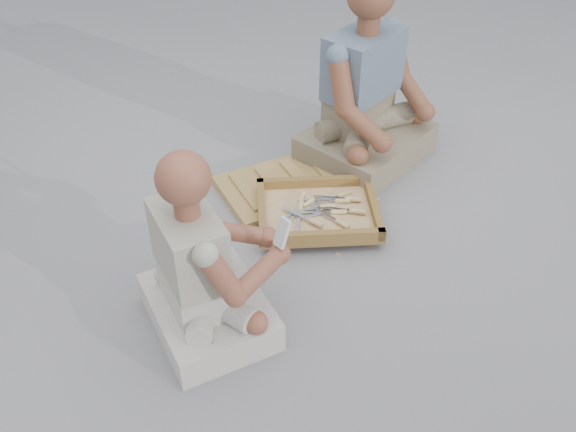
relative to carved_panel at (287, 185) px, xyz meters
name	(u,v)px	position (x,y,z in m)	size (l,w,h in m)	color
ground	(325,278)	(-0.11, -0.64, -0.02)	(60.00, 60.00, 0.00)	gray
carved_panel	(287,185)	(0.00, 0.00, 0.00)	(0.63, 0.42, 0.04)	olive
tool_tray	(318,212)	(0.02, -0.30, 0.05)	(0.66, 0.59, 0.07)	brown
chisel_0	(339,222)	(0.06, -0.42, 0.06)	(0.10, 0.21, 0.02)	silver
chisel_1	(305,205)	(-0.02, -0.24, 0.05)	(0.21, 0.10, 0.02)	silver
chisel_2	(340,196)	(0.17, -0.24, 0.05)	(0.22, 0.03, 0.02)	silver
chisel_3	(353,211)	(0.16, -0.38, 0.06)	(0.19, 0.14, 0.02)	silver
chisel_4	(300,209)	(-0.05, -0.26, 0.06)	(0.13, 0.20, 0.02)	silver
chisel_5	(312,221)	(-0.05, -0.37, 0.06)	(0.12, 0.20, 0.02)	silver
chisel_6	(301,200)	(-0.02, -0.20, 0.05)	(0.16, 0.18, 0.02)	silver
chisel_7	(348,199)	(0.18, -0.29, 0.06)	(0.20, 0.13, 0.02)	silver
chisel_8	(334,212)	(0.08, -0.34, 0.05)	(0.21, 0.10, 0.02)	silver
chisel_9	(339,210)	(0.11, -0.33, 0.05)	(0.22, 0.04, 0.02)	silver
chisel_10	(338,201)	(0.14, -0.27, 0.05)	(0.20, 0.12, 0.02)	silver
chisel_11	(323,207)	(0.05, -0.29, 0.06)	(0.22, 0.06, 0.02)	silver
wood_chip_0	(349,175)	(0.33, -0.02, -0.02)	(0.02, 0.01, 0.00)	#DEB683
wood_chip_1	(366,217)	(0.25, -0.35, -0.02)	(0.02, 0.01, 0.00)	#DEB683
wood_chip_2	(305,221)	(-0.03, -0.27, -0.02)	(0.02, 0.01, 0.00)	#DEB683
wood_chip_3	(230,209)	(-0.32, -0.04, -0.02)	(0.02, 0.01, 0.00)	#DEB683
wood_chip_4	(378,199)	(0.37, -0.26, -0.02)	(0.02, 0.01, 0.00)	#DEB683
wood_chip_5	(232,193)	(-0.26, 0.08, -0.02)	(0.02, 0.01, 0.00)	#DEB683
wood_chip_6	(256,244)	(-0.30, -0.33, -0.02)	(0.02, 0.01, 0.00)	#DEB683
wood_chip_7	(301,214)	(-0.02, -0.21, -0.02)	(0.02, 0.01, 0.00)	#DEB683
wood_chip_8	(320,193)	(0.13, -0.10, -0.02)	(0.02, 0.01, 0.00)	#DEB683
wood_chip_9	(352,232)	(0.13, -0.43, -0.02)	(0.02, 0.01, 0.00)	#DEB683
wood_chip_10	(333,199)	(0.16, -0.17, -0.02)	(0.02, 0.01, 0.00)	#DEB683
wood_chip_11	(338,254)	(0.00, -0.53, -0.02)	(0.02, 0.01, 0.00)	#DEB683
craftsman	(203,273)	(-0.63, -0.68, 0.25)	(0.54, 0.53, 0.79)	beige
companion	(367,102)	(0.48, 0.11, 0.30)	(0.77, 0.71, 0.97)	gray
mobile_phone	(282,233)	(-0.34, -0.72, 0.36)	(0.07, 0.06, 0.11)	silver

